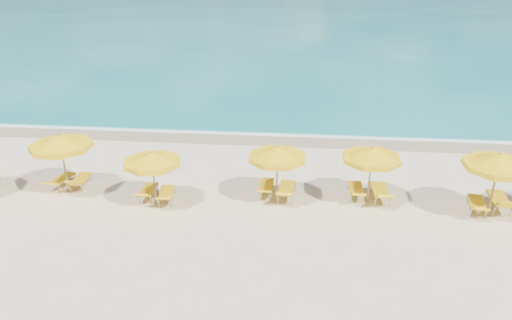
{
  "coord_description": "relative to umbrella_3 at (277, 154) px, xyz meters",
  "views": [
    {
      "loc": [
        1.88,
        -17.66,
        9.46
      ],
      "look_at": [
        0.0,
        1.5,
        1.2
      ],
      "focal_mm": 35.0,
      "sensor_mm": 36.0,
      "label": 1
    }
  ],
  "objects": [
    {
      "name": "lounger_5_left",
      "position": [
        7.75,
        -0.21,
        -1.81
      ],
      "size": [
        0.88,
        1.86,
        0.73
      ],
      "rotation": [
        0.0,
        0.0,
        -0.17
      ],
      "color": "#A5A8AD",
      "rests_on": "ground"
    },
    {
      "name": "lounger_5_right",
      "position": [
        8.66,
        0.11,
        -1.78
      ],
      "size": [
        0.83,
        2.02,
        0.91
      ],
      "rotation": [
        0.0,
        0.0,
        -0.09
      ],
      "color": "#A5A8AD",
      "rests_on": "ground"
    },
    {
      "name": "lounger_4_right",
      "position": [
        4.16,
        0.44,
        -1.79
      ],
      "size": [
        0.71,
        1.98,
        0.8
      ],
      "rotation": [
        0.0,
        0.0,
        0.04
      ],
      "color": "#A5A8AD",
      "rests_on": "ground"
    },
    {
      "name": "whitecap_near",
      "position": [
        -6.95,
        16.73,
        -2.03
      ],
      "size": [
        14.0,
        0.36,
        0.05
      ],
      "primitive_type": "cube",
      "color": "white",
      "rests_on": "ground"
    },
    {
      "name": "lounger_1_right",
      "position": [
        -8.38,
        0.36,
        -1.82
      ],
      "size": [
        0.67,
        1.72,
        0.78
      ],
      "rotation": [
        0.0,
        0.0,
        0.06
      ],
      "color": "#A5A8AD",
      "rests_on": "ground"
    },
    {
      "name": "lounger_3_right",
      "position": [
        0.39,
        0.23,
        -1.79
      ],
      "size": [
        0.75,
        1.98,
        0.81
      ],
      "rotation": [
        0.0,
        0.0,
        -0.06
      ],
      "color": "#A5A8AD",
      "rests_on": "ground"
    },
    {
      "name": "umbrella_2",
      "position": [
        -4.77,
        -0.82,
        -0.07
      ],
      "size": [
        2.59,
        2.59,
        2.29
      ],
      "rotation": [
        0.0,
        0.0,
        -0.16
      ],
      "color": "#A57E52",
      "rests_on": "ground"
    },
    {
      "name": "umbrella_5",
      "position": [
        8.13,
        -0.44,
        0.2
      ],
      "size": [
        3.34,
        3.34,
        2.61
      ],
      "rotation": [
        0.0,
        0.0,
        0.37
      ],
      "color": "#A57E52",
      "rests_on": "ground"
    },
    {
      "name": "wet_sand_band",
      "position": [
        -0.95,
        7.13,
        -2.03
      ],
      "size": [
        120.0,
        2.6,
        0.01
      ],
      "primitive_type": "cube",
      "color": "tan",
      "rests_on": "ground"
    },
    {
      "name": "lounger_1_left",
      "position": [
        -9.23,
        0.38,
        -1.83
      ],
      "size": [
        0.83,
        1.76,
        0.64
      ],
      "rotation": [
        0.0,
        0.0,
        -0.18
      ],
      "color": "#A5A8AD",
      "rests_on": "ground"
    },
    {
      "name": "lounger_4_left",
      "position": [
        3.21,
        0.6,
        -1.82
      ],
      "size": [
        0.61,
        1.77,
        0.67
      ],
      "rotation": [
        0.0,
        0.0,
        0.02
      ],
      "color": "#A5A8AD",
      "rests_on": "ground"
    },
    {
      "name": "lounger_3_left",
      "position": [
        -0.46,
        0.5,
        -1.81
      ],
      "size": [
        0.62,
        1.83,
        0.71
      ],
      "rotation": [
        0.0,
        0.0,
        -0.01
      ],
      "color": "#A5A8AD",
      "rests_on": "ground"
    },
    {
      "name": "ocean",
      "position": [
        -0.95,
        47.73,
        -2.03
      ],
      "size": [
        120.0,
        80.0,
        0.3
      ],
      "primitive_type": "cube",
      "color": "#157A76",
      "rests_on": "ground"
    },
    {
      "name": "umbrella_3",
      "position": [
        0.0,
        0.0,
        0.0
      ],
      "size": [
        3.05,
        3.05,
        2.38
      ],
      "rotation": [
        0.0,
        0.0,
        -0.38
      ],
      "color": "#A57E52",
      "rests_on": "ground"
    },
    {
      "name": "lounger_2_right",
      "position": [
        -4.41,
        -0.52,
        -1.82
      ],
      "size": [
        0.8,
        1.77,
        0.7
      ],
      "rotation": [
        0.0,
        0.0,
        0.15
      ],
      "color": "#A5A8AD",
      "rests_on": "ground"
    },
    {
      "name": "ground_plane",
      "position": [
        -0.95,
        -0.27,
        -2.03
      ],
      "size": [
        120.0,
        120.0,
        0.0
      ],
      "primitive_type": "plane",
      "color": "beige"
    },
    {
      "name": "lounger_2_left",
      "position": [
        -5.21,
        -0.33,
        -1.82
      ],
      "size": [
        0.62,
        1.71,
        0.7
      ],
      "rotation": [
        0.0,
        0.0,
        0.04
      ],
      "color": "#A5A8AD",
      "rests_on": "ground"
    },
    {
      "name": "foam_line",
      "position": [
        -0.95,
        7.93,
        -2.03
      ],
      "size": [
        120.0,
        1.2,
        0.03
      ],
      "primitive_type": "cube",
      "color": "white",
      "rests_on": "ground"
    },
    {
      "name": "whitecap_far",
      "position": [
        7.05,
        23.73,
        -2.03
      ],
      "size": [
        18.0,
        0.3,
        0.05
      ],
      "primitive_type": "cube",
      "color": "white",
      "rests_on": "ground"
    },
    {
      "name": "umbrella_1",
      "position": [
        -8.75,
        -0.07,
        0.17
      ],
      "size": [
        3.25,
        3.25,
        2.58
      ],
      "rotation": [
        0.0,
        0.0,
        0.34
      ],
      "color": "#A57E52",
      "rests_on": "ground"
    },
    {
      "name": "umbrella_4",
      "position": [
        3.65,
        0.24,
        0.01
      ],
      "size": [
        3.05,
        3.05,
        2.38
      ],
      "rotation": [
        0.0,
        0.0,
        -0.37
      ],
      "color": "#A57E52",
      "rests_on": "ground"
    }
  ]
}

